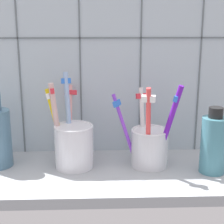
% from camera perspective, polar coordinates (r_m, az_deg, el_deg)
% --- Properties ---
extents(counter_slab, '(0.64, 0.22, 0.02)m').
position_cam_1_polar(counter_slab, '(0.71, 0.07, -10.18)').
color(counter_slab, '#9EA3A8').
rests_on(counter_slab, ground).
extents(tile_wall_back, '(0.64, 0.02, 0.45)m').
position_cam_1_polar(tile_wall_back, '(0.76, -0.27, 8.56)').
color(tile_wall_back, '#B2C1CC').
rests_on(tile_wall_back, ground).
extents(toothbrush_cup_left, '(0.09, 0.12, 0.19)m').
position_cam_1_polar(toothbrush_cup_left, '(0.71, -6.38, -4.92)').
color(toothbrush_cup_left, silver).
rests_on(toothbrush_cup_left, counter_slab).
extents(toothbrush_cup_right, '(0.13, 0.10, 0.17)m').
position_cam_1_polar(toothbrush_cup_right, '(0.71, 6.09, -5.19)').
color(toothbrush_cup_right, silver).
rests_on(toothbrush_cup_right, counter_slab).
extents(soap_bottle, '(0.05, 0.05, 0.13)m').
position_cam_1_polar(soap_bottle, '(0.70, 16.08, -4.92)').
color(soap_bottle, teal).
rests_on(soap_bottle, counter_slab).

